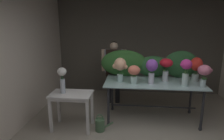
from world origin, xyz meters
TOP-DOWN VIEW (x-y plane):
  - ground_plane at (0.00, 1.69)m, footprint 7.42×7.42m
  - wall_back at (0.00, 3.37)m, footprint 4.82×0.12m
  - wall_left at (-2.41, 1.69)m, footprint 0.12×3.49m
  - display_table_glass at (0.26, 1.60)m, footprint 2.00×0.95m
  - side_table_white at (-1.34, 1.07)m, footprint 0.79×0.49m
  - florist at (-0.64, 2.41)m, footprint 0.62×0.24m
  - foliage_backdrop at (0.11, 1.95)m, footprint 2.14×0.30m
  - vase_violet_tulips at (0.20, 1.43)m, footprint 0.23×0.23m
  - vase_crimson_peonies at (0.50, 1.63)m, footprint 0.27×0.27m
  - vase_magenta_anemones at (0.82, 1.37)m, footprint 0.22×0.21m
  - vase_scarlet_snapdragons at (1.12, 1.71)m, footprint 0.26×0.24m
  - vase_rosy_freesia at (1.15, 1.32)m, footprint 0.26×0.24m
  - vase_coral_hydrangea at (-0.15, 1.38)m, footprint 0.24×0.24m
  - vase_peach_roses at (-0.43, 1.51)m, footprint 0.31×0.25m
  - vase_white_roses_tall at (-1.50, 1.07)m, footprint 0.17×0.17m
  - watering_can at (-0.78, 1.02)m, footprint 0.35×0.18m

SIDE VIEW (x-z plane):
  - ground_plane at x=0.00m, z-range 0.00..0.00m
  - watering_can at x=-0.78m, z-range -0.05..0.30m
  - side_table_white at x=-1.34m, z-range 0.26..0.99m
  - display_table_glass at x=0.26m, z-range 0.30..1.17m
  - florist at x=-0.64m, z-range 0.19..1.79m
  - vase_white_roses_tall at x=-1.50m, z-range 0.78..1.28m
  - vase_coral_hydrangea at x=-0.15m, z-range 0.90..1.28m
  - foliage_backdrop at x=0.11m, z-range 0.84..1.44m
  - vase_rosy_freesia at x=1.15m, z-range 0.93..1.36m
  - vase_scarlet_snapdragons at x=1.12m, z-range 0.92..1.42m
  - vase_violet_tulips at x=0.20m, z-range 0.92..1.42m
  - vase_peach_roses at x=-0.43m, z-range 0.92..1.42m
  - vase_magenta_anemones at x=0.82m, z-range 0.92..1.44m
  - vase_crimson_peonies at x=0.50m, z-range 0.94..1.42m
  - wall_back at x=0.00m, z-range 0.00..3.00m
  - wall_left at x=-2.41m, z-range 0.00..3.00m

